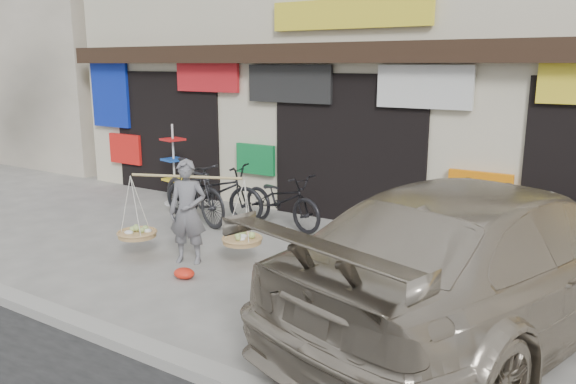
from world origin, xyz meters
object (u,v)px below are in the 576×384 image
Objects in this scene: bike_1 at (194,191)px; display_rack at (174,172)px; bike_0 at (214,192)px; bike_2 at (282,200)px; suv at (491,256)px; street_vendor at (188,216)px.

display_rack reaches higher than bike_1.
bike_0 is 1.09× the size of bike_2.
suv is at bearing -18.12° from display_rack.
street_vendor is at bearing -124.63° from bike_1.
bike_2 is (1.51, 0.64, -0.09)m from bike_1.
bike_0 is 1.57m from display_rack.
street_vendor is at bearing -42.95° from display_rack.
suv reaches higher than bike_0.
suv is 7.24m from display_rack.
bike_0 is 5.68m from suv.
bike_0 is (-1.19, 1.99, -0.17)m from street_vendor.
bike_2 is (0.12, 2.30, -0.21)m from street_vendor.
bike_0 is at bearing 115.40° from bike_2.
bike_2 is (1.31, 0.31, -0.04)m from bike_0.
bike_2 is at bearing -87.13° from bike_0.
display_rack is at bearing 72.31° from bike_1.
suv reaches higher than street_vendor.
display_rack is (-2.67, 2.49, -0.03)m from street_vendor.
street_vendor reaches higher than bike_2.
street_vendor is 2.32m from bike_0.
street_vendor is 3.65m from display_rack.
suv is at bearing -118.36° from bike_0.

